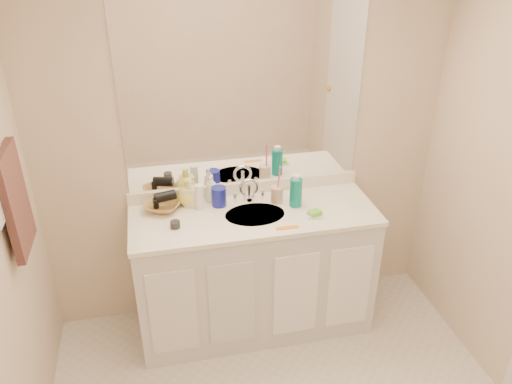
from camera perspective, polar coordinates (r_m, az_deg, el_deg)
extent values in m
cube|color=beige|center=(3.16, -1.28, 5.12)|extent=(2.60, 0.02, 2.40)
cube|color=silver|center=(3.32, -0.19, -9.14)|extent=(1.50, 0.55, 0.85)
cube|color=white|center=(3.08, -0.20, -2.61)|extent=(1.52, 0.57, 0.03)
cube|color=white|center=(3.27, -1.18, 0.50)|extent=(1.52, 0.03, 0.08)
cylinder|color=silver|center=(3.06, -0.12, -2.75)|extent=(0.37, 0.37, 0.02)
cylinder|color=silver|center=(3.18, -0.82, -0.08)|extent=(0.02, 0.02, 0.11)
cube|color=white|center=(3.04, -1.33, 11.34)|extent=(1.48, 0.01, 1.20)
cylinder|color=navy|center=(3.13, -4.26, -0.51)|extent=(0.11, 0.11, 0.13)
cylinder|color=#D1B093|center=(3.16, 2.39, -0.29)|extent=(0.08, 0.08, 0.11)
cylinder|color=#F6407F|center=(3.12, 2.60, 1.30)|extent=(0.02, 0.04, 0.21)
cylinder|color=#0A8074|center=(3.11, 4.58, -0.05)|extent=(0.10, 0.10, 0.18)
cube|color=white|center=(3.05, 6.71, -2.68)|extent=(0.10, 0.09, 0.01)
cube|color=#73D333|center=(3.04, 6.73, -2.38)|extent=(0.09, 0.07, 0.03)
cube|color=orange|center=(2.92, 3.60, -4.08)|extent=(0.14, 0.03, 0.01)
cylinder|color=black|center=(2.95, -9.22, -3.69)|extent=(0.07, 0.07, 0.04)
cylinder|color=white|center=(3.09, -6.50, -0.57)|extent=(0.06, 0.06, 0.16)
imported|color=white|center=(3.17, -5.13, 0.40)|extent=(0.08, 0.08, 0.18)
imported|color=beige|center=(3.13, -7.51, -0.05)|extent=(0.10, 0.10, 0.18)
imported|color=#EAF15D|center=(3.15, -7.78, 0.05)|extent=(0.18, 0.18, 0.18)
imported|color=#A17941|center=(3.14, -10.61, -1.54)|extent=(0.29, 0.29, 0.05)
cylinder|color=black|center=(3.11, -10.34, -0.50)|extent=(0.14, 0.09, 0.06)
cube|color=#36201D|center=(2.71, -25.78, -0.93)|extent=(0.04, 0.32, 0.55)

